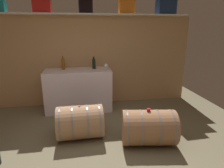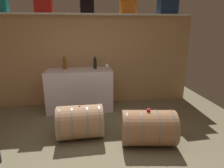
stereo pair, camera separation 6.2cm
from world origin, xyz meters
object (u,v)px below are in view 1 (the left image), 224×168
at_px(toolcase_black, 85,7).
at_px(wine_barrel_near, 149,127).
at_px(tasting_cup, 149,110).
at_px(toolcase_navy, 166,7).
at_px(wine_barrel_far, 80,122).
at_px(wine_bottle_dark, 94,63).
at_px(wine_bottle_amber, 63,63).
at_px(work_cabinet, 79,90).
at_px(wine_glass, 106,66).
at_px(toolcase_orange, 127,6).
at_px(toolcase_red, 42,7).

relative_size(toolcase_black, wine_barrel_near, 0.31).
bearing_deg(wine_barrel_near, tasting_cup, -171.95).
distance_m(toolcase_navy, wine_barrel_far, 3.33).
height_order(toolcase_navy, wine_bottle_dark, toolcase_navy).
relative_size(wine_bottle_amber, wine_barrel_near, 0.33).
distance_m(toolcase_black, work_cabinet, 1.88).
height_order(work_cabinet, tasting_cup, work_cabinet).
bearing_deg(wine_glass, toolcase_orange, 35.29).
xyz_separation_m(toolcase_navy, wine_glass, (-1.49, -0.38, -1.30)).
bearing_deg(toolcase_black, wine_bottle_amber, -167.62).
bearing_deg(toolcase_red, toolcase_orange, -0.35).
relative_size(toolcase_red, wine_glass, 2.50).
xyz_separation_m(toolcase_black, wine_bottle_amber, (-0.55, -0.16, -1.23)).
relative_size(toolcase_red, wine_barrel_near, 0.40).
bearing_deg(wine_barrel_near, toolcase_navy, 70.84).
relative_size(wine_bottle_dark, tasting_cup, 4.92).
bearing_deg(wine_bottle_amber, toolcase_black, 16.04).
relative_size(toolcase_red, work_cabinet, 0.25).
relative_size(toolcase_navy, work_cabinet, 0.29).
xyz_separation_m(toolcase_orange, work_cabinet, (-1.17, -0.25, -1.89)).
relative_size(toolcase_orange, tasting_cup, 6.23).
distance_m(wine_glass, wine_barrel_far, 1.53).
relative_size(work_cabinet, wine_glass, 10.11).
bearing_deg(wine_bottle_dark, toolcase_navy, 5.52).
bearing_deg(wine_bottle_amber, wine_glass, -12.90).
height_order(toolcase_red, wine_bottle_amber, toolcase_red).
bearing_deg(work_cabinet, wine_barrel_far, -88.93).
bearing_deg(toolcase_black, work_cabinet, -136.67).
distance_m(wine_barrel_far, tasting_cup, 1.20).
height_order(toolcase_red, tasting_cup, toolcase_red).
bearing_deg(toolcase_orange, wine_barrel_near, -93.57).
bearing_deg(tasting_cup, work_cabinet, 124.05).
bearing_deg(wine_bottle_amber, wine_bottle_dark, -0.77).
bearing_deg(wine_bottle_amber, toolcase_orange, 6.10).
distance_m(toolcase_orange, tasting_cup, 2.60).
bearing_deg(wine_bottle_dark, wine_barrel_near, -66.36).
xyz_separation_m(toolcase_navy, wine_bottle_dark, (-1.75, -0.17, -1.27)).
xyz_separation_m(toolcase_black, wine_barrel_near, (0.91, -1.92, -2.03)).
distance_m(toolcase_orange, toolcase_navy, 0.96).
xyz_separation_m(wine_glass, wine_barrel_near, (0.51, -1.54, -0.77)).
distance_m(toolcase_navy, wine_barrel_near, 2.98).
height_order(toolcase_navy, tasting_cup, toolcase_navy).
height_order(toolcase_black, wine_barrel_near, toolcase_black).
distance_m(wine_bottle_dark, tasting_cup, 1.96).
bearing_deg(wine_barrel_near, wine_barrel_far, 170.04).
bearing_deg(wine_barrel_far, wine_barrel_near, -19.83).
relative_size(toolcase_navy, wine_bottle_amber, 1.41).
height_order(toolcase_orange, wine_barrel_far, toolcase_orange).
distance_m(work_cabinet, wine_barrel_near, 2.03).
height_order(wine_barrel_near, tasting_cup, tasting_cup).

